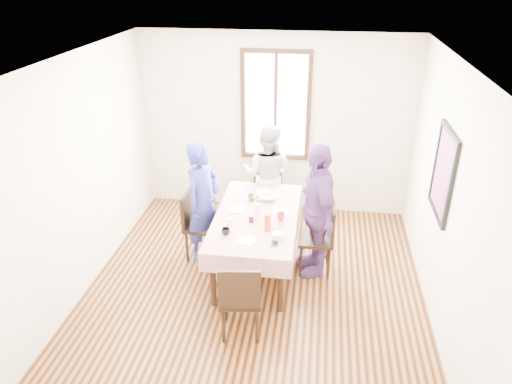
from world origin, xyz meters
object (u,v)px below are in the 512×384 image
chair_left (202,226)px  chair_right (316,239)px  person_far (268,176)px  chair_near (240,297)px  person_right (316,210)px  person_left (203,203)px  chair_far (268,195)px  dining_table (257,242)px

chair_left → chair_right: 1.47m
chair_right → person_far: person_far is taller
chair_near → person_right: 1.49m
chair_left → chair_right: same height
chair_near → person_left: (-0.71, 1.35, 0.34)m
chair_left → person_right: person_right is taller
person_right → chair_far: bearing=-165.5°
chair_far → person_left: bearing=46.5°
chair_near → person_left: 1.57m
chair_near → person_far: size_ratio=0.59×
chair_left → chair_near: 1.54m
person_far → person_right: bearing=134.0°
dining_table → person_right: bearing=4.3°
dining_table → person_far: size_ratio=1.13×
chair_far → person_right: person_right is taller
person_left → chair_right: bearing=-70.7°
dining_table → person_left: bearing=167.2°
chair_near → dining_table: bearing=82.1°
chair_near → person_left: bearing=109.9°
chair_right → chair_near: same height
chair_far → person_left: person_left is taller
dining_table → chair_near: size_ratio=1.90×
chair_near → person_left: person_left is taller
chair_far → chair_near: (0.00, -2.38, 0.00)m
chair_left → person_far: bearing=146.2°
dining_table → chair_far: bearing=90.0°
person_left → person_right: 1.43m
chair_far → person_left: size_ratio=0.57×
chair_right → person_left: person_left is taller
person_right → person_far: bearing=-165.0°
chair_far → person_left: (-0.71, -1.03, 0.34)m
chair_far → person_far: bearing=81.3°
dining_table → chair_left: 0.76m
chair_far → person_right: size_ratio=0.53×
chair_far → chair_near: 2.38m
person_far → chair_right: bearing=134.7°
person_left → person_far: bearing=-11.8°
dining_table → chair_left: size_ratio=1.90×
chair_left → person_left: size_ratio=0.57×
dining_table → person_right: (0.71, 0.05, 0.48)m
person_left → dining_table: bearing=-79.2°
person_far → person_right: person_right is taller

